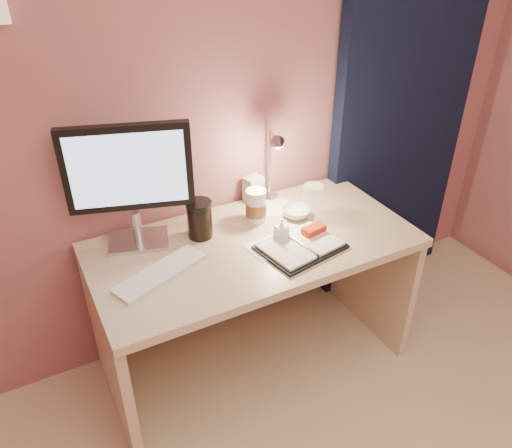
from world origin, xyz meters
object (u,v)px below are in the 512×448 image
coffee_cup (256,206)px  desk_lamp (284,160)px  bowl (296,213)px  planner (302,245)px  desk (247,273)px  keyboard (161,273)px  product_box (254,189)px  clear_cup (313,201)px  lotion_bottle (281,230)px  monitor (130,176)px  dark_jar (200,221)px

coffee_cup → desk_lamp: bearing=18.6°
coffee_cup → bowl: size_ratio=1.16×
bowl → planner: bearing=-116.5°
coffee_cup → desk_lamp: size_ratio=0.40×
desk → keyboard: keyboard is taller
product_box → desk_lamp: bearing=-56.5°
clear_cup → product_box: bearing=124.3°
desk → coffee_cup: (0.09, 0.08, 0.30)m
desk → product_box: bearing=56.1°
planner → bowl: 0.25m
keyboard → lotion_bottle: bearing=-22.9°
monitor → coffee_cup: (0.53, -0.07, -0.25)m
planner → dark_jar: dark_jar is taller
coffee_cup → clear_cup: (0.25, -0.09, 0.01)m
clear_cup → bowl: size_ratio=1.22×
keyboard → planner: 0.60m
desk → coffee_cup: coffee_cup is taller
desk → keyboard: size_ratio=3.53×
desk → planner: size_ratio=3.75×
keyboard → clear_cup: size_ratio=2.47×
coffee_cup → clear_cup: 0.26m
desk → bowl: (0.27, 0.02, 0.25)m
keyboard → dark_jar: 0.31m
desk → lotion_bottle: (0.11, -0.12, 0.28)m
lotion_bottle → monitor: bearing=154.0°
bowl → lotion_bottle: 0.22m
lotion_bottle → desk_lamp: (0.16, 0.26, 0.19)m
coffee_cup → desk_lamp: desk_lamp is taller
monitor → dark_jar: size_ratio=3.51×
coffee_cup → product_box: size_ratio=1.19×
coffee_cup → bowl: 0.20m
clear_cup → dark_jar: bearing=170.6°
desk → dark_jar: dark_jar is taller
dark_jar → planner: bearing=-39.3°
clear_cup → desk_lamp: desk_lamp is taller
lotion_bottle → clear_cup: bearing=25.3°
planner → bowl: planner is taller
coffee_cup → lotion_bottle: size_ratio=1.41×
monitor → coffee_cup: monitor is taller
clear_cup → product_box: clear_cup is taller
planner → clear_cup: clear_cup is taller
dark_jar → desk: bearing=-21.4°
desk → planner: planner is taller
desk → bowl: bowl is taller
dark_jar → desk_lamp: (0.46, 0.06, 0.16)m
desk_lamp → product_box: bearing=150.4°
keyboard → desk_lamp: desk_lamp is taller
lotion_bottle → planner: bearing=-60.6°
clear_cup → planner: bearing=-132.4°
planner → bowl: size_ratio=2.83×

